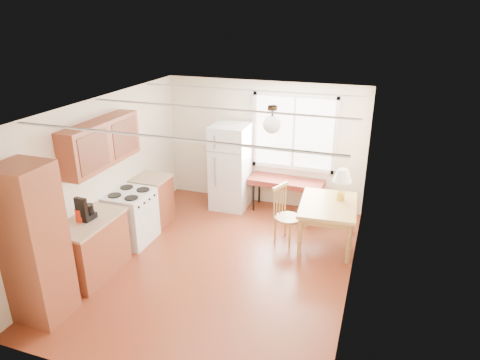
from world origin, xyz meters
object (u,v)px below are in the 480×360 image
at_px(bench, 286,183).
at_px(chair, 284,210).
at_px(refrigerator, 230,167).
at_px(dining_table, 328,209).

height_order(bench, chair, chair).
distance_m(refrigerator, chair, 1.70).
relative_size(refrigerator, dining_table, 1.34).
xyz_separation_m(bench, chair, (0.23, -1.17, -0.02)).
bearing_deg(chair, bench, 123.23).
height_order(refrigerator, chair, refrigerator).
relative_size(dining_table, chair, 1.26).
height_order(refrigerator, bench, refrigerator).
bearing_deg(bench, chair, -76.83).
height_order(dining_table, chair, chair).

